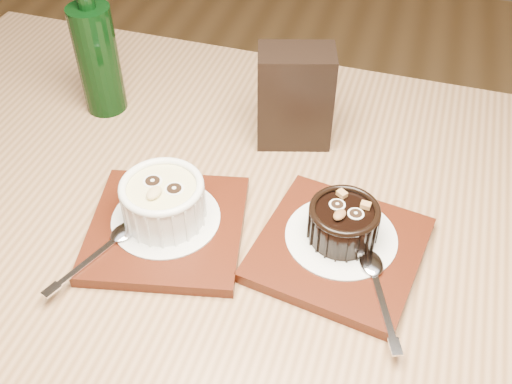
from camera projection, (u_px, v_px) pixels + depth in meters
The scene contains 11 objects.
table at pixel (244, 278), 0.78m from camera, with size 1.23×0.84×0.75m.
tray_left at pixel (167, 228), 0.71m from camera, with size 0.18×0.18×0.01m, color #4B1A0C.
doily_left at pixel (166, 218), 0.71m from camera, with size 0.13×0.13×0.00m, color white.
ramekin_white at pixel (163, 200), 0.69m from camera, with size 0.10×0.10×0.06m.
spoon_left at pixel (101, 250), 0.68m from camera, with size 0.03×0.13×0.01m, color silver, non-canonical shape.
tray_right at pixel (339, 249), 0.69m from camera, with size 0.18×0.18×0.01m, color #4B1A0C.
doily_right at pixel (341, 236), 0.69m from camera, with size 0.13×0.13×0.00m, color white.
ramekin_dark at pixel (343, 221), 0.68m from camera, with size 0.08×0.08×0.05m.
spoon_right at pixel (379, 289), 0.64m from camera, with size 0.03×0.13×0.01m, color silver, non-canonical shape.
condiment_stand at pixel (295, 97), 0.80m from camera, with size 0.10×0.06×0.14m, color black.
green_bottle at pixel (97, 56), 0.85m from camera, with size 0.06×0.06×0.23m.
Camera 1 is at (0.07, -0.35, 1.28)m, focal length 42.00 mm.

